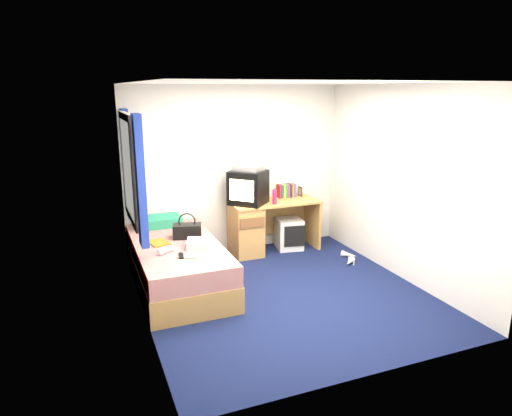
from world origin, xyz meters
name	(u,v)px	position (x,y,z in m)	size (l,w,h in m)	color
ground	(284,294)	(0.00, 0.00, 0.00)	(3.40, 3.40, 0.00)	#0C1438
room_shell	(286,172)	(0.00, 0.00, 1.45)	(3.40, 3.40, 3.40)	white
bed	(178,265)	(-1.10, 0.70, 0.27)	(1.01, 2.00, 0.54)	tan
pillow	(159,221)	(-1.17, 1.50, 0.60)	(0.58, 0.37, 0.13)	#167594
desk	(257,226)	(0.22, 1.44, 0.41)	(1.30, 0.55, 0.75)	tan
storage_cube	(289,234)	(0.74, 1.41, 0.23)	(0.37, 0.37, 0.46)	silver
crt_tv	(248,187)	(0.09, 1.44, 0.99)	(0.65, 0.65, 0.47)	black
vcr	(248,168)	(0.10, 1.44, 1.26)	(0.38, 0.27, 0.07)	#B5B4B7
book_row	(286,191)	(0.77, 1.60, 0.85)	(0.27, 0.13, 0.20)	maroon
picture_frame	(300,191)	(1.00, 1.60, 0.82)	(0.02, 0.12, 0.14)	#302110
pink_water_bottle	(275,197)	(0.43, 1.27, 0.85)	(0.06, 0.06, 0.20)	#DE1F58
aerosol_can	(267,194)	(0.41, 1.50, 0.84)	(0.05, 0.05, 0.19)	silver
handbag	(187,231)	(-0.93, 0.87, 0.63)	(0.38, 0.28, 0.32)	black
towel	(200,243)	(-0.88, 0.47, 0.59)	(0.29, 0.24, 0.10)	silver
magazine	(159,243)	(-1.30, 0.79, 0.55)	(0.21, 0.28, 0.01)	yellow
water_bottle	(165,250)	(-1.29, 0.42, 0.58)	(0.07, 0.07, 0.20)	silver
colour_swatch_fan	(188,257)	(-1.09, 0.18, 0.55)	(0.22, 0.06, 0.01)	gold
remote_control	(181,256)	(-1.15, 0.25, 0.55)	(0.05, 0.16, 0.02)	black
window_assembly	(132,171)	(-1.55, 0.90, 1.42)	(0.11, 1.42, 1.40)	silver
white_heels	(349,258)	(1.30, 0.62, 0.04)	(0.36, 0.45, 0.09)	silver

